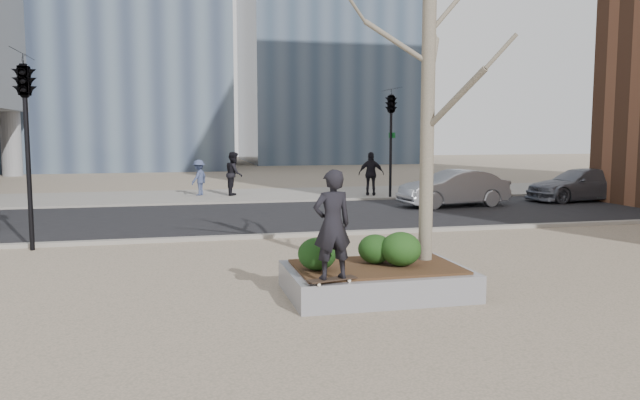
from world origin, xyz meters
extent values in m
plane|color=gray|center=(0.00, 0.00, 0.00)|extent=(120.00, 120.00, 0.00)
cube|color=black|center=(0.00, 10.00, 0.01)|extent=(60.00, 8.00, 0.02)
cube|color=gray|center=(0.00, 17.00, 0.01)|extent=(60.00, 6.00, 0.02)
cube|color=gray|center=(1.00, 0.00, 0.23)|extent=(3.00, 2.00, 0.45)
cube|color=#382314|center=(1.00, 0.00, 0.47)|extent=(2.70, 1.70, 0.04)
ellipsoid|color=black|center=(-0.05, -0.11, 0.76)|extent=(0.63, 0.63, 0.53)
ellipsoid|color=#123A12|center=(1.03, 0.17, 0.74)|extent=(0.59, 0.59, 0.50)
ellipsoid|color=#133E13|center=(1.39, -0.12, 0.78)|extent=(0.67, 0.67, 0.57)
imported|color=black|center=(0.00, -0.88, 1.35)|extent=(0.65, 0.48, 1.65)
imported|color=#A3A4AB|center=(7.72, 11.18, 0.68)|extent=(4.15, 1.81, 1.33)
imported|color=slate|center=(13.36, 11.69, 0.65)|extent=(4.43, 1.95, 1.27)
imported|color=black|center=(0.29, 17.08, 0.96)|extent=(0.83, 1.00, 1.87)
imported|color=#3C476C|center=(-1.19, 17.35, 0.79)|extent=(1.02, 1.13, 1.53)
imported|color=black|center=(6.00, 15.63, 0.95)|extent=(1.18, 0.80, 1.85)
camera|label=1|loc=(-2.31, -9.79, 2.72)|focal=35.00mm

